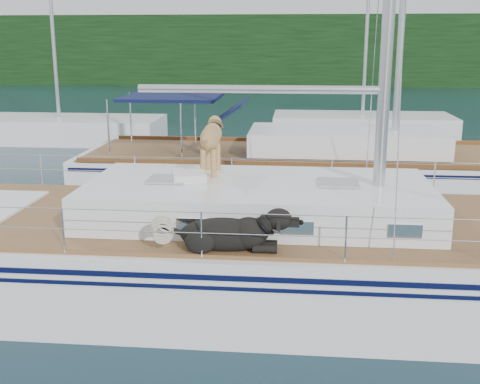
# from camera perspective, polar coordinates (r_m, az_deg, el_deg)

# --- Properties ---
(ground) EXTENTS (120.00, 120.00, 0.00)m
(ground) POSITION_cam_1_polar(r_m,az_deg,el_deg) (9.79, -3.07, -9.33)
(ground) COLOR black
(ground) RESTS_ON ground
(tree_line) EXTENTS (90.00, 3.00, 6.00)m
(tree_line) POSITION_cam_1_polar(r_m,az_deg,el_deg) (53.90, 4.16, 13.23)
(tree_line) COLOR black
(tree_line) RESTS_ON ground
(shore_bank) EXTENTS (92.00, 1.00, 1.20)m
(shore_bank) POSITION_cam_1_polar(r_m,az_deg,el_deg) (55.19, 4.15, 10.76)
(shore_bank) COLOR #595147
(shore_bank) RESTS_ON ground
(main_sailboat) EXTENTS (12.00, 3.80, 14.01)m
(main_sailboat) POSITION_cam_1_polar(r_m,az_deg,el_deg) (9.53, -2.57, -5.63)
(main_sailboat) COLOR white
(main_sailboat) RESTS_ON ground
(neighbor_sailboat) EXTENTS (11.00, 3.50, 13.30)m
(neighbor_sailboat) POSITION_cam_1_polar(r_m,az_deg,el_deg) (15.52, 5.84, 1.94)
(neighbor_sailboat) COLOR white
(neighbor_sailboat) RESTS_ON ground
(bg_boat_west) EXTENTS (8.00, 3.00, 11.65)m
(bg_boat_west) POSITION_cam_1_polar(r_m,az_deg,el_deg) (24.96, -16.69, 5.66)
(bg_boat_west) COLOR white
(bg_boat_west) RESTS_ON ground
(bg_boat_center) EXTENTS (7.20, 3.00, 11.65)m
(bg_boat_center) POSITION_cam_1_polar(r_m,az_deg,el_deg) (25.25, 11.49, 6.07)
(bg_boat_center) COLOR white
(bg_boat_center) RESTS_ON ground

